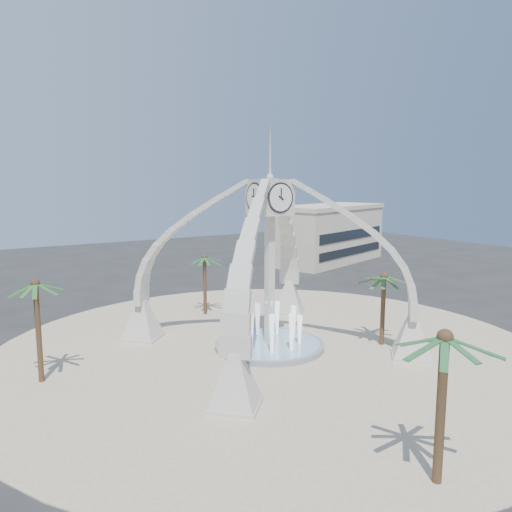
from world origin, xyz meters
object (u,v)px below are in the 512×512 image
palm_east (384,277)px  palm_west (35,285)px  palm_north (204,258)px  clock_tower (270,261)px  fountain (269,345)px  palm_south (445,340)px

palm_east → palm_west: (-22.73, 6.37, 0.90)m
palm_north → palm_east: bearing=-64.3°
clock_tower → palm_west: size_ratio=2.62×
fountain → palm_south: size_ratio=1.15×
palm_south → clock_tower: bearing=78.2°
palm_east → palm_south: palm_south is taller
fountain → clock_tower: bearing=-90.0°
fountain → palm_east: size_ratio=1.35×
clock_tower → fountain: bearing=90.0°
fountain → palm_west: palm_west is taller
palm_east → palm_north: (-7.16, 14.88, 0.11)m
palm_north → palm_south: size_ratio=0.86×
fountain → palm_north: palm_north is taller
palm_west → fountain: bearing=-9.1°
palm_west → palm_south: bearing=-59.6°
palm_north → palm_south: palm_south is taller
fountain → palm_east: bearing=-27.6°
clock_tower → fountain: size_ratio=2.24×
palm_east → palm_north: bearing=115.7°
clock_tower → palm_east: size_ratio=3.02×
fountain → palm_north: bearing=88.2°
palm_west → palm_south: size_ratio=0.99×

